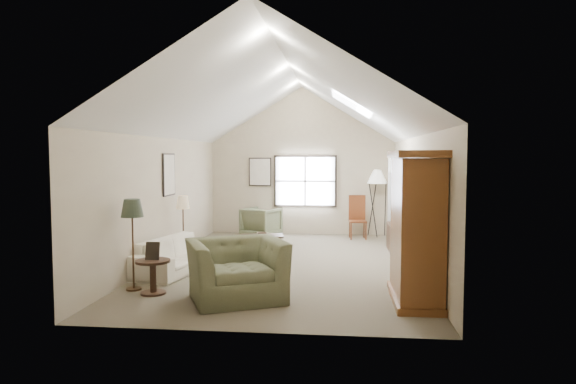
# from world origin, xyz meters

# --- Properties ---
(room_shell) EXTENTS (5.01, 8.01, 4.00)m
(room_shell) POSITION_xyz_m (0.00, 0.00, 3.21)
(room_shell) COLOR brown
(room_shell) RESTS_ON ground
(window) EXTENTS (1.72, 0.08, 1.42)m
(window) POSITION_xyz_m (0.10, 3.96, 1.45)
(window) COLOR black
(window) RESTS_ON room_shell
(skylight) EXTENTS (0.80, 1.20, 0.52)m
(skylight) POSITION_xyz_m (1.30, 0.90, 3.22)
(skylight) COLOR white
(skylight) RESTS_ON room_shell
(wall_art) EXTENTS (1.97, 3.71, 0.88)m
(wall_art) POSITION_xyz_m (-1.88, 1.94, 1.73)
(wall_art) COLOR black
(wall_art) RESTS_ON room_shell
(armoire) EXTENTS (0.60, 1.50, 2.20)m
(armoire) POSITION_xyz_m (2.18, -2.40, 1.10)
(armoire) COLOR brown
(armoire) RESTS_ON ground
(tv_alcove) EXTENTS (0.32, 1.30, 2.10)m
(tv_alcove) POSITION_xyz_m (2.34, 1.60, 1.15)
(tv_alcove) COLOR white
(tv_alcove) RESTS_ON ground
(media_console) EXTENTS (0.34, 1.18, 0.60)m
(media_console) POSITION_xyz_m (2.32, 1.60, 0.30)
(media_console) COLOR #382316
(media_console) RESTS_ON ground
(tv_panel) EXTENTS (0.05, 0.90, 0.55)m
(tv_panel) POSITION_xyz_m (2.32, 1.60, 0.92)
(tv_panel) COLOR black
(tv_panel) RESTS_ON media_console
(sofa) EXTENTS (1.29, 2.26, 0.62)m
(sofa) POSITION_xyz_m (-1.90, -0.84, 0.31)
(sofa) COLOR white
(sofa) RESTS_ON ground
(armchair_near) EXTENTS (1.74, 1.65, 0.89)m
(armchair_near) POSITION_xyz_m (-0.46, -2.60, 0.44)
(armchair_near) COLOR #656B4B
(armchair_near) RESTS_ON ground
(armchair_far) EXTENTS (1.12, 1.13, 0.78)m
(armchair_far) POSITION_xyz_m (-1.01, 3.29, 0.39)
(armchair_far) COLOR #636E4D
(armchair_far) RESTS_ON ground
(coffee_table) EXTENTS (0.97, 0.66, 0.45)m
(coffee_table) POSITION_xyz_m (-0.59, 0.71, 0.23)
(coffee_table) COLOR #362616
(coffee_table) RESTS_ON ground
(bowl) EXTENTS (0.25, 0.25, 0.05)m
(bowl) POSITION_xyz_m (-0.59, 0.71, 0.48)
(bowl) COLOR #3C2918
(bowl) RESTS_ON coffee_table
(side_table) EXTENTS (0.64, 0.64, 0.53)m
(side_table) POSITION_xyz_m (-1.80, -2.44, 0.27)
(side_table) COLOR #3B2318
(side_table) RESTS_ON ground
(side_chair) EXTENTS (0.47, 0.47, 1.12)m
(side_chair) POSITION_xyz_m (1.51, 3.24, 0.56)
(side_chair) COLOR maroon
(side_chair) RESTS_ON ground
(tripod_lamp) EXTENTS (0.63, 0.63, 1.81)m
(tripod_lamp) POSITION_xyz_m (2.02, 3.70, 0.90)
(tripod_lamp) COLOR silver
(tripod_lamp) RESTS_ON ground
(dark_lamp) EXTENTS (0.43, 0.43, 1.48)m
(dark_lamp) POSITION_xyz_m (-2.20, -2.24, 0.74)
(dark_lamp) COLOR #272E21
(dark_lamp) RESTS_ON ground
(tan_lamp) EXTENTS (0.32, 0.32, 1.33)m
(tan_lamp) POSITION_xyz_m (-2.20, 0.36, 0.67)
(tan_lamp) COLOR tan
(tan_lamp) RESTS_ON ground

